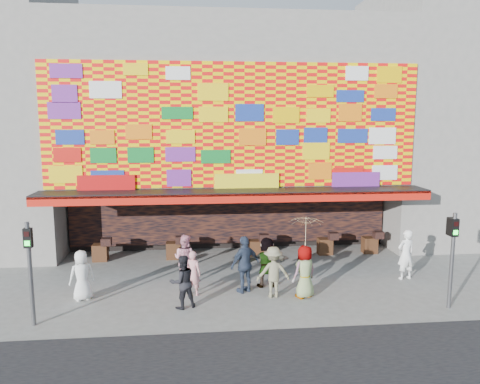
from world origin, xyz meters
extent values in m
plane|color=slate|center=(0.00, 0.00, 0.00)|extent=(90.00, 90.00, 0.00)
cube|color=gray|center=(0.00, 8.00, 6.50)|extent=(15.00, 8.00, 7.00)
cube|color=black|center=(0.00, 9.00, 1.50)|extent=(15.00, 6.00, 3.00)
cube|color=gray|center=(-7.30, 5.00, 1.50)|extent=(0.40, 2.00, 3.00)
cube|color=gray|center=(7.30, 5.00, 1.50)|extent=(0.40, 2.00, 3.00)
cube|color=black|center=(0.00, 3.40, 3.00)|extent=(15.20, 1.60, 0.12)
cube|color=red|center=(0.00, 2.62, 2.85)|extent=(15.20, 0.04, 0.35)
cube|color=#FFCC00|center=(0.00, 3.96, 5.55)|extent=(14.80, 0.08, 4.90)
cube|color=black|center=(0.00, 5.85, 1.55)|extent=(14.00, 0.25, 2.50)
cylinder|color=#59595B|center=(-6.20, -1.50, 1.50)|extent=(0.12, 0.12, 3.00)
cube|color=black|center=(-6.20, -1.50, 2.55)|extent=(0.22, 0.18, 0.55)
cube|color=black|center=(-6.20, -1.59, 2.68)|extent=(0.14, 0.02, 0.14)
cube|color=#19E533|center=(-6.20, -1.59, 2.42)|extent=(0.14, 0.02, 0.14)
cylinder|color=#59595B|center=(6.20, -1.50, 1.50)|extent=(0.12, 0.12, 3.00)
cube|color=black|center=(6.20, -1.50, 2.55)|extent=(0.22, 0.18, 0.55)
cube|color=black|center=(6.20, -1.59, 2.68)|extent=(0.14, 0.02, 0.14)
cube|color=#19E533|center=(6.20, -1.59, 2.42)|extent=(0.14, 0.02, 0.14)
imported|color=white|center=(-5.25, 0.31, 0.82)|extent=(0.95, 0.81, 1.64)
imported|color=pink|center=(-1.69, 0.40, 0.75)|extent=(0.65, 0.55, 1.51)
imported|color=black|center=(-2.02, -0.66, 0.84)|extent=(0.99, 0.89, 1.67)
imported|color=#7D795B|center=(0.93, -0.04, 0.85)|extent=(1.13, 0.70, 1.69)
imported|color=#2D394F|center=(0.06, 0.48, 0.97)|extent=(1.22, 0.98, 1.94)
imported|color=gray|center=(0.87, 0.93, 0.88)|extent=(1.65, 0.57, 1.76)
imported|color=gray|center=(1.94, -0.20, 0.87)|extent=(1.01, 0.87, 1.74)
imported|color=white|center=(6.03, 1.19, 0.92)|extent=(0.75, 0.58, 1.84)
imported|color=pink|center=(-1.97, 1.65, 0.87)|extent=(1.06, 0.99, 1.75)
imported|color=beige|center=(1.94, -0.20, 2.21)|extent=(1.46, 1.47, 1.01)
cylinder|color=#4C3326|center=(1.94, -0.20, 1.25)|extent=(0.02, 0.02, 1.00)
camera|label=1|loc=(-1.64, -14.57, 5.78)|focal=35.00mm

